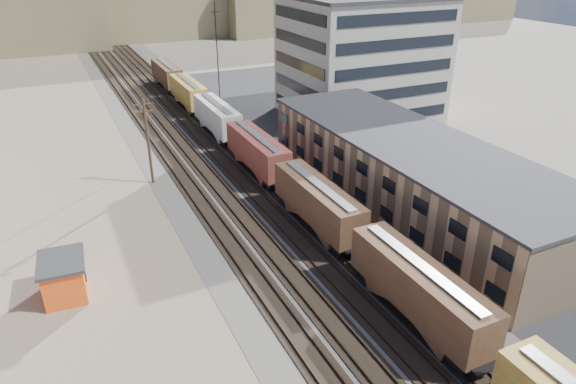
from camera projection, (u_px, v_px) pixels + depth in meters
name	position (u px, v px, depth m)	size (l,w,h in m)	color
ballast_bed	(203.00, 149.00, 69.73)	(18.00, 200.00, 0.06)	#4C4742
dirt_yard	(48.00, 210.00, 53.83)	(24.00, 180.00, 0.03)	#7A6454
asphalt_lot	(402.00, 161.00, 66.08)	(26.00, 120.00, 0.04)	#232326
rail_tracks	(199.00, 149.00, 69.48)	(11.40, 200.00, 0.24)	black
freight_train	(284.00, 173.00, 55.47)	(3.00, 119.74, 4.46)	black
warehouse	(410.00, 172.00, 53.65)	(12.40, 40.40, 7.25)	tan
office_tower	(361.00, 57.00, 80.61)	(22.60, 18.60, 18.45)	#9E998E
utility_pole_north	(148.00, 140.00, 57.63)	(2.20, 0.32, 10.00)	#382619
radio_mast	(218.00, 64.00, 76.25)	(1.20, 0.16, 18.00)	black
maintenance_shed	(64.00, 277.00, 40.01)	(3.73, 4.67, 3.26)	#F25416
parked_car_blue	(353.00, 108.00, 85.04)	(2.33, 5.06, 1.41)	navy
parked_car_far	(364.00, 106.00, 85.87)	(1.84, 4.58, 1.56)	silver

